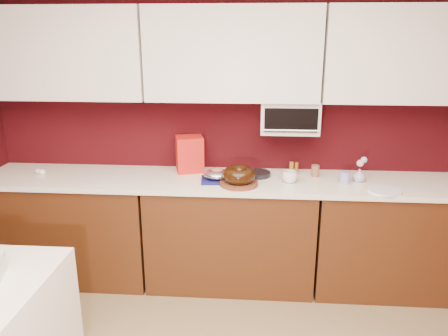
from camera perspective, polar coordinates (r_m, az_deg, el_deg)
wall_back at (r=3.65m, az=1.23°, el=5.31°), size 4.00×0.02×2.50m
base_cabinet_left at (r=3.92m, az=-19.14°, el=-7.43°), size 1.31×0.58×0.86m
base_cabinet_center at (r=3.62m, az=0.87°, el=-8.52°), size 1.31×0.58×0.86m
base_cabinet_right at (r=3.79m, az=21.67°, el=-8.58°), size 1.31×0.58×0.86m
countertop at (r=3.45m, az=0.91°, el=-1.76°), size 4.00×0.62×0.04m
upper_cabinet_left at (r=3.73m, az=-20.41°, el=13.84°), size 1.31×0.33×0.70m
upper_cabinet_center at (r=3.41m, az=1.13°, el=14.66°), size 1.31×0.33×0.70m
upper_cabinet_right at (r=3.60m, az=23.51°, el=13.43°), size 1.31×0.33×0.70m
toaster_oven at (r=3.49m, az=8.55°, el=6.68°), size 0.45×0.30×0.25m
toaster_oven_door at (r=3.33m, az=8.74°, el=6.19°), size 0.40×0.02×0.18m
toaster_oven_handle at (r=3.33m, az=8.70°, el=4.87°), size 0.42×0.02×0.02m
cake_base at (r=3.30m, az=1.96°, el=-2.02°), size 0.33×0.33×0.03m
bundt_cake at (r=3.28m, az=1.97°, el=-0.92°), size 0.27×0.27×0.10m
navy_towel at (r=3.39m, az=-0.91°, el=-1.56°), size 0.26×0.23×0.02m
foil_ham_nest at (r=3.38m, az=-0.91°, el=-0.83°), size 0.25×0.23×0.08m
roasted_ham at (r=3.37m, az=-0.92°, el=-0.43°), size 0.11×0.09×0.06m
pandoro_box at (r=3.62m, az=-4.51°, el=1.85°), size 0.26×0.25×0.29m
dark_pan at (r=3.52m, az=4.42°, el=-0.77°), size 0.27×0.27×0.04m
coffee_mug at (r=3.38m, az=8.58°, el=-1.02°), size 0.12×0.12×0.11m
blue_jar at (r=3.46m, az=15.52°, el=-1.22°), size 0.09×0.09×0.09m
flower_vase at (r=3.52m, az=17.24°, el=-0.81°), size 0.09×0.09×0.12m
flower_pink at (r=3.50m, az=17.37°, el=0.60°), size 0.05×0.05×0.05m
flower_blue at (r=3.52m, az=17.80°, el=1.02°), size 0.05×0.05×0.05m
china_plate at (r=3.38m, az=20.24°, el=-2.77°), size 0.26×0.26×0.01m
amber_bottle at (r=3.60m, az=8.79°, el=0.01°), size 0.04×0.04×0.10m
paper_cup at (r=3.57m, az=11.84°, el=-0.36°), size 0.08×0.08×0.09m
egg_left at (r=3.84m, az=-22.66°, el=-0.48°), size 0.07×0.06×0.04m
egg_right at (r=3.88m, az=-23.09°, el=-0.38°), size 0.06×0.05×0.04m
amber_bottle_tall at (r=3.60m, az=9.43°, el=-0.03°), size 0.04×0.04×0.10m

